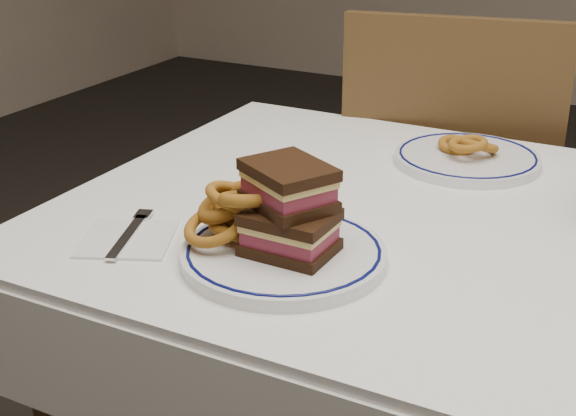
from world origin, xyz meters
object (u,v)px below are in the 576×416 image
at_px(reuben_sandwich, 289,209).
at_px(far_plate, 467,158).
at_px(main_plate, 284,254).
at_px(chair_far, 449,204).

distance_m(reuben_sandwich, far_plate, 0.49).
relative_size(main_plate, far_plate, 1.08).
relative_size(main_plate, reuben_sandwich, 1.92).
height_order(chair_far, reuben_sandwich, chair_far).
distance_m(main_plate, far_plate, 0.49).
relative_size(chair_far, reuben_sandwich, 6.81).
bearing_deg(far_plate, main_plate, -102.81).
bearing_deg(chair_far, main_plate, -89.42).
bearing_deg(reuben_sandwich, chair_far, 91.05).
distance_m(chair_far, main_plate, 0.85).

